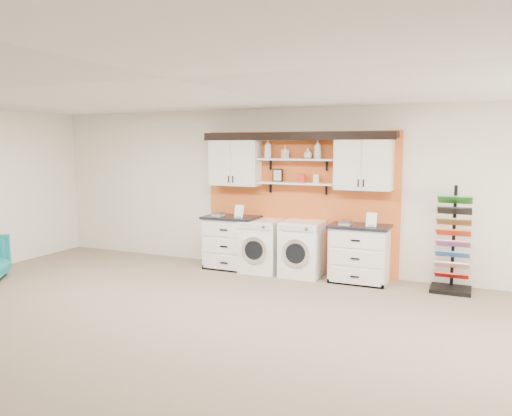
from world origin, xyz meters
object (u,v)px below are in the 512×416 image
at_px(base_cabinet_left, 232,242).
at_px(base_cabinet_right, 359,253).
at_px(dryer, 302,249).
at_px(sample_rack, 452,258).
at_px(washer, 262,246).

height_order(base_cabinet_left, base_cabinet_right, base_cabinet_left).
bearing_deg(base_cabinet_right, dryer, -179.80).
bearing_deg(sample_rack, base_cabinet_left, -179.02).
height_order(base_cabinet_right, dryer, same).
height_order(washer, dryer, dryer).
bearing_deg(base_cabinet_right, sample_rack, 1.41).
bearing_deg(base_cabinet_left, washer, -0.33).
distance_m(dryer, sample_rack, 2.32).
bearing_deg(dryer, base_cabinet_left, 179.85).
height_order(washer, sample_rack, sample_rack).
distance_m(washer, dryer, 0.73).
distance_m(washer, sample_rack, 3.05).
height_order(dryer, sample_rack, sample_rack).
bearing_deg(base_cabinet_left, sample_rack, 0.53).
distance_m(base_cabinet_left, base_cabinet_right, 2.26).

